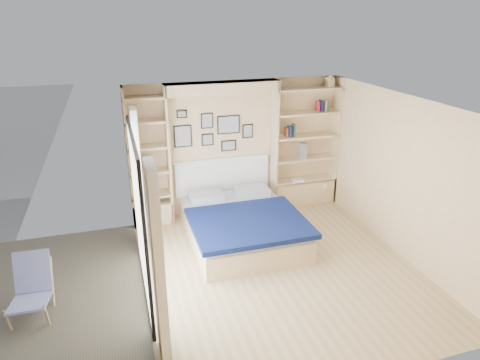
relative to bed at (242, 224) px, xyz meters
name	(u,v)px	position (x,y,z in m)	size (l,w,h in m)	color
ground	(278,267)	(0.27, -0.99, -0.28)	(4.50, 4.50, 0.00)	tan
room_shell	(226,170)	(-0.11, 0.53, 0.79)	(4.50, 4.50, 4.50)	#E5C389
bed	(242,224)	(0.00, 0.00, 0.00)	(1.82, 2.38, 1.07)	#DAB986
photo_gallery	(213,131)	(-0.18, 1.23, 1.32)	(1.48, 0.02, 0.82)	black
reading_lamps	(224,160)	(-0.03, 1.01, 0.82)	(1.92, 0.12, 0.15)	silver
shelf_decor	(293,123)	(1.34, 1.07, 1.40)	(3.59, 0.23, 2.03)	#A0542A
deck	(19,312)	(-3.33, -0.99, -0.28)	(3.20, 4.00, 0.05)	#665D4B
deck_chair	(31,288)	(-3.11, -1.05, 0.08)	(0.50, 0.79, 0.78)	tan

